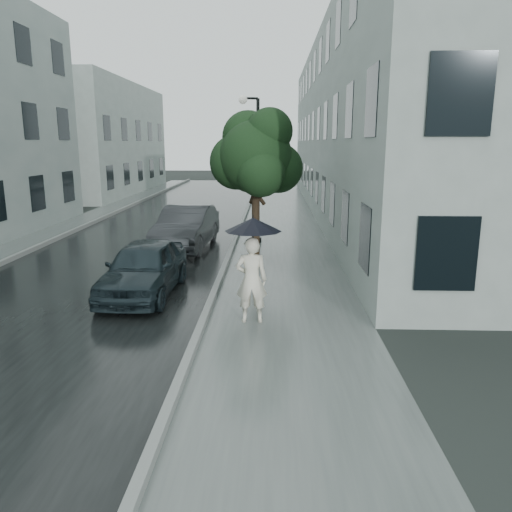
{
  "coord_description": "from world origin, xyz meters",
  "views": [
    {
      "loc": [
        -0.12,
        -8.22,
        3.74
      ],
      "look_at": [
        -0.49,
        2.46,
        1.3
      ],
      "focal_mm": 35.0,
      "sensor_mm": 36.0,
      "label": 1
    }
  ],
  "objects_px": {
    "street_tree": "(256,156)",
    "lamp_post": "(254,161)",
    "pedestrian": "(251,280)",
    "car_near": "(144,268)",
    "car_far": "(186,228)"
  },
  "relations": [
    {
      "from": "street_tree",
      "to": "car_near",
      "type": "distance_m",
      "value": 5.1
    },
    {
      "from": "pedestrian",
      "to": "car_near",
      "type": "height_order",
      "value": "pedestrian"
    },
    {
      "from": "pedestrian",
      "to": "car_far",
      "type": "distance_m",
      "value": 7.92
    },
    {
      "from": "street_tree",
      "to": "lamp_post",
      "type": "bearing_deg",
      "value": 93.2
    },
    {
      "from": "car_near",
      "to": "car_far",
      "type": "distance_m",
      "value": 5.59
    },
    {
      "from": "street_tree",
      "to": "lamp_post",
      "type": "height_order",
      "value": "lamp_post"
    },
    {
      "from": "car_near",
      "to": "car_far",
      "type": "xyz_separation_m",
      "value": [
        0.11,
        5.58,
        0.07
      ]
    },
    {
      "from": "pedestrian",
      "to": "car_near",
      "type": "bearing_deg",
      "value": -36.45
    },
    {
      "from": "street_tree",
      "to": "lamp_post",
      "type": "relative_size",
      "value": 0.88
    },
    {
      "from": "pedestrian",
      "to": "lamp_post",
      "type": "xyz_separation_m",
      "value": [
        -0.28,
        8.6,
        2.15
      ]
    },
    {
      "from": "car_near",
      "to": "car_far",
      "type": "bearing_deg",
      "value": 90.57
    },
    {
      "from": "lamp_post",
      "to": "car_near",
      "type": "relative_size",
      "value": 1.35
    },
    {
      "from": "lamp_post",
      "to": "car_far",
      "type": "bearing_deg",
      "value": -167.23
    },
    {
      "from": "lamp_post",
      "to": "car_far",
      "type": "distance_m",
      "value": 3.51
    },
    {
      "from": "street_tree",
      "to": "lamp_post",
      "type": "xyz_separation_m",
      "value": [
        -0.18,
        3.28,
        -0.26
      ]
    }
  ]
}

